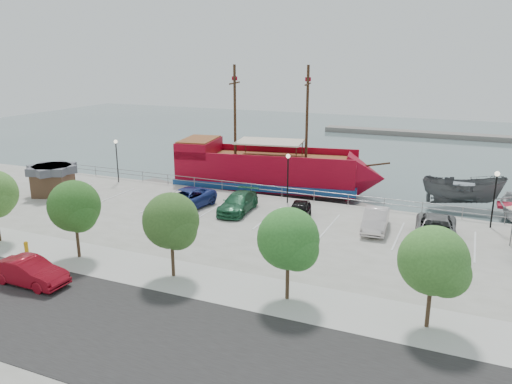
% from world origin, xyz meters
% --- Properties ---
extents(ground, '(160.00, 160.00, 0.00)m').
position_xyz_m(ground, '(0.00, 0.00, -1.00)').
color(ground, '#4B5A5C').
extents(street, '(100.00, 8.00, 0.04)m').
position_xyz_m(street, '(0.00, -16.00, 0.01)').
color(street, black).
rests_on(street, land_slab).
extents(sidewalk, '(100.00, 4.00, 0.05)m').
position_xyz_m(sidewalk, '(0.00, -10.00, 0.01)').
color(sidewalk, '#B5B5B1').
rests_on(sidewalk, land_slab).
extents(seawall_railing, '(50.00, 0.06, 1.00)m').
position_xyz_m(seawall_railing, '(0.00, 7.80, 0.53)').
color(seawall_railing, gray).
rests_on(seawall_railing, land_slab).
extents(far_shore, '(40.00, 3.00, 0.80)m').
position_xyz_m(far_shore, '(10.00, 55.00, -0.60)').
color(far_shore, slate).
rests_on(far_shore, ground).
extents(pirate_ship, '(20.89, 8.78, 12.99)m').
position_xyz_m(pirate_ship, '(-2.76, 12.46, 1.18)').
color(pirate_ship, maroon).
rests_on(pirate_ship, ground).
extents(patrol_boat, '(7.47, 3.95, 2.75)m').
position_xyz_m(patrol_boat, '(13.85, 14.31, 0.37)').
color(patrol_boat, '#515253').
rests_on(patrol_boat, ground).
extents(dock_west, '(7.63, 4.40, 0.42)m').
position_xyz_m(dock_west, '(-13.99, 9.20, -0.79)').
color(dock_west, slate).
rests_on(dock_west, ground).
extents(dock_mid, '(6.83, 4.14, 0.38)m').
position_xyz_m(dock_mid, '(8.22, 9.20, -0.81)').
color(dock_mid, slate).
rests_on(dock_mid, ground).
extents(dock_east, '(6.48, 2.63, 0.36)m').
position_xyz_m(dock_east, '(15.76, 9.20, -0.82)').
color(dock_east, gray).
rests_on(dock_east, ground).
extents(shed, '(4.27, 4.27, 2.73)m').
position_xyz_m(shed, '(-20.40, 0.41, 1.45)').
color(shed, '#503625').
rests_on(shed, land_slab).
extents(street_sedan, '(4.61, 1.64, 1.51)m').
position_xyz_m(street_sedan, '(-7.75, -14.08, 0.76)').
color(street_sedan, maroon).
rests_on(street_sedan, street).
extents(fire_hydrant, '(0.27, 0.27, 0.79)m').
position_xyz_m(fire_hydrant, '(-11.64, -10.80, 0.43)').
color(fire_hydrant, '#C3850C').
rests_on(fire_hydrant, sidewalk).
extents(lamp_post_left, '(0.36, 0.36, 4.28)m').
position_xyz_m(lamp_post_left, '(-18.00, 6.50, 2.94)').
color(lamp_post_left, black).
rests_on(lamp_post_left, land_slab).
extents(lamp_post_mid, '(0.36, 0.36, 4.28)m').
position_xyz_m(lamp_post_mid, '(0.00, 6.50, 2.94)').
color(lamp_post_mid, black).
rests_on(lamp_post_mid, land_slab).
extents(lamp_post_right, '(0.36, 0.36, 4.28)m').
position_xyz_m(lamp_post_right, '(16.00, 6.50, 2.94)').
color(lamp_post_right, black).
rests_on(lamp_post_right, land_slab).
extents(tree_c, '(3.30, 3.20, 5.00)m').
position_xyz_m(tree_c, '(-7.85, -10.07, 3.30)').
color(tree_c, '#473321').
rests_on(tree_c, sidewalk).
extents(tree_d, '(3.30, 3.20, 5.00)m').
position_xyz_m(tree_d, '(-0.85, -10.07, 3.30)').
color(tree_d, '#473321').
rests_on(tree_d, sidewalk).
extents(tree_e, '(3.30, 3.20, 5.00)m').
position_xyz_m(tree_e, '(6.15, -10.07, 3.30)').
color(tree_e, '#473321').
rests_on(tree_e, sidewalk).
extents(tree_f, '(3.30, 3.20, 5.00)m').
position_xyz_m(tree_f, '(13.15, -10.07, 3.30)').
color(tree_f, '#473321').
rests_on(tree_f, sidewalk).
extents(parked_car_c, '(3.44, 6.22, 1.65)m').
position_xyz_m(parked_car_c, '(-7.15, 1.48, 0.82)').
color(parked_car_c, navy).
rests_on(parked_car_c, land_slab).
extents(parked_car_d, '(2.50, 5.38, 1.52)m').
position_xyz_m(parked_car_d, '(-2.82, 2.52, 0.76)').
color(parked_car_d, '#205A38').
rests_on(parked_car_d, land_slab).
extents(parked_car_e, '(2.35, 4.27, 1.38)m').
position_xyz_m(parked_car_e, '(2.35, 2.70, 0.69)').
color(parked_car_e, black).
rests_on(parked_car_e, land_slab).
extents(parked_car_f, '(2.05, 4.86, 1.56)m').
position_xyz_m(parked_car_f, '(8.24, 2.57, 0.78)').
color(parked_car_f, silver).
rests_on(parked_car_f, land_slab).
extents(parked_car_g, '(3.19, 6.12, 1.65)m').
position_xyz_m(parked_car_g, '(12.45, 1.98, 0.82)').
color(parked_car_g, slate).
rests_on(parked_car_g, land_slab).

